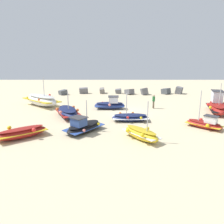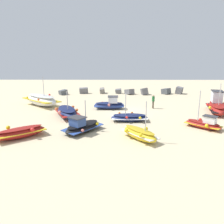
% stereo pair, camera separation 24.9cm
% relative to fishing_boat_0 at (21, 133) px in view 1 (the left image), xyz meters
% --- Properties ---
extents(ground_plane, '(56.68, 56.68, 0.00)m').
position_rel_fishing_boat_0_xyz_m(ground_plane, '(9.06, 8.68, -0.46)').
color(ground_plane, beige).
extents(fishing_boat_0, '(4.15, 3.65, 1.02)m').
position_rel_fishing_boat_0_xyz_m(fishing_boat_0, '(0.00, 0.00, 0.00)').
color(fishing_boat_0, maroon).
rests_on(fishing_boat_0, ground_plane).
extents(fishing_boat_1, '(3.38, 4.51, 2.89)m').
position_rel_fishing_boat_0_xyz_m(fishing_boat_1, '(2.62, 6.21, 0.07)').
color(fishing_boat_1, navy).
rests_on(fishing_boat_1, ground_plane).
extents(fishing_boat_2, '(3.66, 1.81, 1.60)m').
position_rel_fishing_boat_0_xyz_m(fishing_boat_2, '(7.12, 9.66, 0.08)').
color(fishing_boat_2, navy).
rests_on(fishing_boat_2, ground_plane).
extents(fishing_boat_3, '(5.62, 5.27, 3.78)m').
position_rel_fishing_boat_0_xyz_m(fishing_boat_3, '(-1.57, 11.40, 0.28)').
color(fishing_boat_3, white).
rests_on(fishing_boat_3, ground_plane).
extents(fishing_boat_4, '(3.26, 3.10, 3.43)m').
position_rel_fishing_boat_0_xyz_m(fishing_boat_4, '(15.85, 2.53, -0.04)').
color(fishing_boat_4, maroon).
rests_on(fishing_boat_4, ground_plane).
extents(fishing_boat_5, '(3.72, 1.84, 2.85)m').
position_rel_fishing_boat_0_xyz_m(fishing_boat_5, '(9.18, 4.71, -0.08)').
color(fishing_boat_5, navy).
rests_on(fishing_boat_5, ground_plane).
extents(fishing_boat_6, '(3.62, 3.98, 2.79)m').
position_rel_fishing_boat_0_xyz_m(fishing_boat_6, '(4.85, 1.47, 0.04)').
color(fishing_boat_6, black).
rests_on(fishing_boat_6, ground_plane).
extents(fishing_boat_7, '(2.79, 5.20, 3.51)m').
position_rel_fishing_boat_0_xyz_m(fishing_boat_7, '(19.25, 8.00, 0.32)').
color(fishing_boat_7, maroon).
rests_on(fishing_boat_7, ground_plane).
extents(fishing_boat_8, '(3.12, 3.55, 3.29)m').
position_rel_fishing_boat_0_xyz_m(fishing_boat_8, '(9.67, -0.33, 0.03)').
color(fishing_boat_8, gold).
rests_on(fishing_boat_8, ground_plane).
extents(person_walking, '(0.32, 0.32, 1.69)m').
position_rel_fishing_boat_0_xyz_m(person_walking, '(12.37, 9.96, 0.51)').
color(person_walking, brown).
rests_on(person_walking, ground_plane).
extents(breakwater_rocks, '(20.00, 2.66, 1.31)m').
position_rel_fishing_boat_0_xyz_m(breakwater_rocks, '(10.11, 19.45, -0.02)').
color(breakwater_rocks, '#4C5156').
rests_on(breakwater_rocks, ground_plane).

